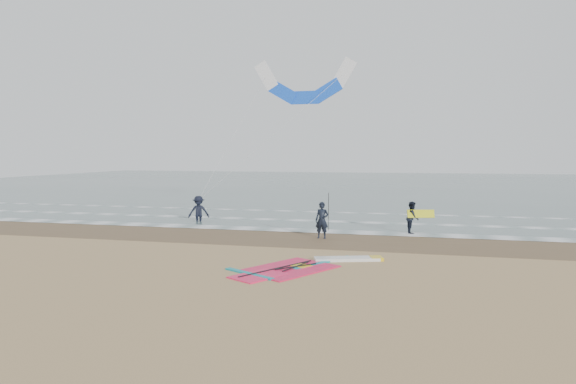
% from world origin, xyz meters
% --- Properties ---
extents(ground, '(120.00, 120.00, 0.00)m').
position_xyz_m(ground, '(0.00, 0.00, 0.00)').
color(ground, tan).
rests_on(ground, ground).
extents(sea_water, '(120.00, 80.00, 0.02)m').
position_xyz_m(sea_water, '(0.00, 48.00, 0.01)').
color(sea_water, '#47605E').
rests_on(sea_water, ground).
extents(wet_sand_band, '(120.00, 5.00, 0.01)m').
position_xyz_m(wet_sand_band, '(0.00, 6.00, 0.00)').
color(wet_sand_band, brown).
rests_on(wet_sand_band, ground).
extents(foam_waterline, '(120.00, 9.15, 0.02)m').
position_xyz_m(foam_waterline, '(0.00, 10.44, 0.03)').
color(foam_waterline, white).
rests_on(foam_waterline, ground).
extents(windsurf_rig, '(5.10, 4.83, 0.12)m').
position_xyz_m(windsurf_rig, '(0.76, 0.21, 0.03)').
color(windsurf_rig, white).
rests_on(windsurf_rig, ground).
extents(person_standing, '(0.65, 0.47, 1.68)m').
position_xyz_m(person_standing, '(0.22, 6.17, 0.84)').
color(person_standing, black).
rests_on(person_standing, ground).
extents(person_walking, '(0.64, 0.80, 1.57)m').
position_xyz_m(person_walking, '(4.23, 8.66, 0.78)').
color(person_walking, black).
rests_on(person_walking, ground).
extents(person_wading, '(1.35, 1.09, 1.83)m').
position_xyz_m(person_wading, '(-7.62, 10.19, 0.92)').
color(person_wading, black).
rests_on(person_wading, ground).
extents(held_pole, '(0.17, 0.86, 1.82)m').
position_xyz_m(held_pole, '(0.52, 6.17, 1.23)').
color(held_pole, black).
rests_on(held_pole, ground).
extents(carried_kiteboard, '(1.30, 0.51, 0.39)m').
position_xyz_m(carried_kiteboard, '(4.63, 8.56, 0.99)').
color(carried_kiteboard, yellow).
rests_on(carried_kiteboard, ground).
extents(surf_kite, '(8.50, 4.21, 8.44)m').
position_xyz_m(surf_kite, '(-2.36, 14.31, 8.00)').
color(surf_kite, white).
rests_on(surf_kite, ground).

